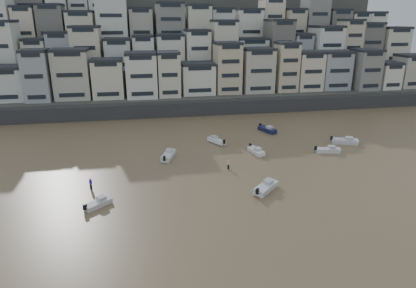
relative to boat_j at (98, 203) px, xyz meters
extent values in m
cube|color=#38383A|center=(20.55, 46.15, 1.18)|extent=(140.00, 3.00, 3.50)
cube|color=#4C4C47|center=(25.55, 53.15, 1.43)|extent=(140.00, 14.00, 4.00)
cube|color=#4C4C47|center=(25.55, 65.15, 4.43)|extent=(140.00, 14.00, 10.00)
cube|color=#4C4C47|center=(25.55, 77.15, 8.43)|extent=(140.00, 14.00, 18.00)
cube|color=#4C4C47|center=(25.55, 89.15, 12.43)|extent=(140.00, 16.00, 26.00)
cube|color=#4C4C47|center=(25.55, 103.15, 15.43)|extent=(140.00, 18.00, 32.00)
camera|label=1|loc=(6.37, -45.87, 23.24)|focal=32.00mm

